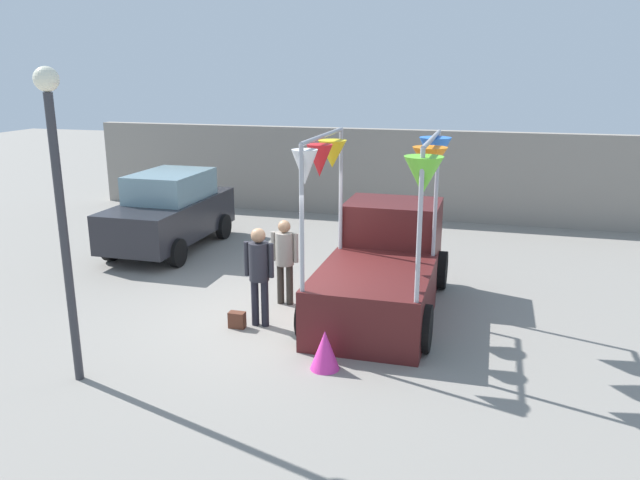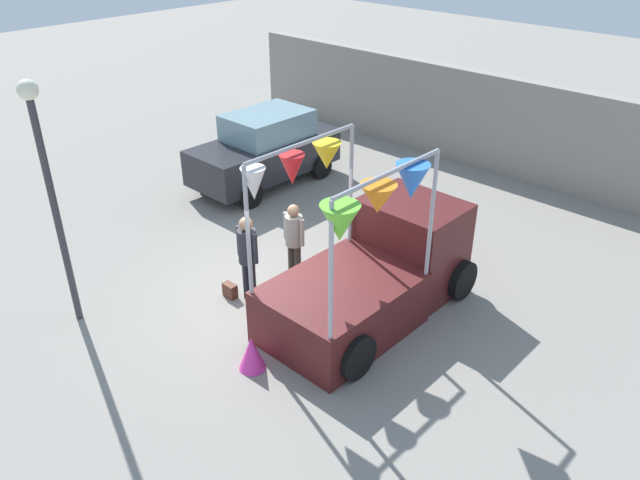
% 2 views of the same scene
% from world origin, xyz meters
% --- Properties ---
extents(ground_plane, '(60.00, 60.00, 0.00)m').
position_xyz_m(ground_plane, '(0.00, 0.00, 0.00)').
color(ground_plane, gray).
extents(vendor_truck, '(2.44, 4.10, 3.27)m').
position_xyz_m(vendor_truck, '(1.57, 1.16, 0.90)').
color(vendor_truck, '#4C1919').
rests_on(vendor_truck, ground).
extents(parked_car, '(1.88, 4.00, 1.88)m').
position_xyz_m(parked_car, '(-4.14, 3.64, 0.94)').
color(parked_car, '#26262B').
rests_on(parked_car, ground).
extents(person_customer, '(0.53, 0.34, 1.73)m').
position_xyz_m(person_customer, '(-0.32, -0.28, 1.05)').
color(person_customer, black).
rests_on(person_customer, ground).
extents(person_vendor, '(0.53, 0.34, 1.62)m').
position_xyz_m(person_vendor, '(-0.23, 0.82, 0.98)').
color(person_vendor, '#2D2823').
rests_on(person_vendor, ground).
extents(handbag, '(0.28, 0.16, 0.28)m').
position_xyz_m(handbag, '(-0.67, -0.48, 0.14)').
color(handbag, '#592D1E').
rests_on(handbag, ground).
extents(street_lamp, '(0.32, 0.32, 4.32)m').
position_xyz_m(street_lamp, '(-2.13, -2.78, 2.78)').
color(street_lamp, '#333338').
rests_on(street_lamp, ground).
extents(brick_boundary_wall, '(18.00, 0.36, 2.60)m').
position_xyz_m(brick_boundary_wall, '(0.00, 8.50, 1.30)').
color(brick_boundary_wall, gray).
rests_on(brick_boundary_wall, ground).
extents(folded_kite_bundle_magenta, '(0.55, 0.55, 0.60)m').
position_xyz_m(folded_kite_bundle_magenta, '(1.18, -1.54, 0.30)').
color(folded_kite_bundle_magenta, '#D83399').
rests_on(folded_kite_bundle_magenta, ground).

